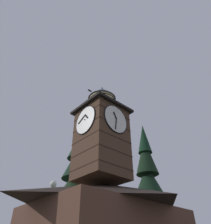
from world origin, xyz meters
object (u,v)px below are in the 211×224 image
Objects in this scene: moon at (53,184)px; pine_tree_behind at (76,197)px; clock_tower at (102,134)px; pine_tree_aside at (151,203)px; flying_bird_high at (90,91)px.

pine_tree_behind is at bearing 66.37° from moon.
clock_tower is at bearing 77.12° from pine_tree_behind.
pine_tree_aside is at bearing -166.64° from clock_tower.
flying_bird_high is at bearing 66.84° from moon.
pine_tree_aside is (-9.45, -2.24, -4.62)m from clock_tower.
clock_tower is at bearing 82.58° from flying_bird_high.
flying_bird_high is (9.09, -0.50, 11.86)m from pine_tree_aside.
pine_tree_aside reaches higher than pine_tree_behind.
clock_tower is 6.67× the size of moon.
pine_tree_aside is 29.71× the size of flying_bird_high.
flying_bird_high reaches higher than pine_tree_aside.
clock_tower is 10.75m from pine_tree_aside.
moon is (-11.26, -25.74, 8.95)m from pine_tree_behind.
clock_tower reaches higher than moon.
pine_tree_behind is 28.54× the size of flying_bird_high.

